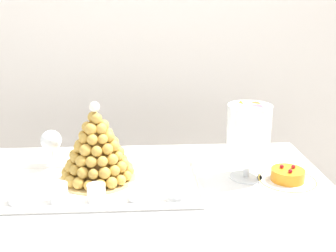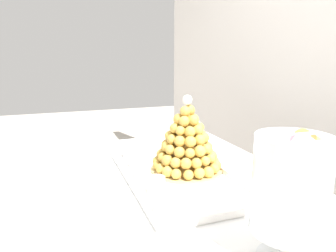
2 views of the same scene
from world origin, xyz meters
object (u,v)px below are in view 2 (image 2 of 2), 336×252
at_px(dessert_cup_mid_left, 137,160).
at_px(dessert_cup_mid_right, 156,186).
at_px(dessert_cup_centre, 143,171).
at_px(creme_brulee_ramekin, 151,151).
at_px(croquembouche, 187,142).
at_px(dessert_cup_left, 130,150).
at_px(macaron_goblet, 290,185).
at_px(wine_glass, 195,130).
at_px(serving_tray, 175,175).
at_px(dessert_cup_right, 164,204).

distance_m(dessert_cup_mid_left, dessert_cup_mid_right, 0.24).
distance_m(dessert_cup_centre, creme_brulee_ramekin, 0.26).
bearing_deg(dessert_cup_mid_left, croquembouche, 56.84).
distance_m(dessert_cup_left, creme_brulee_ramekin, 0.09).
bearing_deg(dessert_cup_mid_right, creme_brulee_ramekin, 165.39).
bearing_deg(dessert_cup_mid_left, dessert_cup_mid_right, -0.68).
height_order(macaron_goblet, wine_glass, macaron_goblet).
xyz_separation_m(serving_tray, croquembouche, (-0.02, 0.05, 0.11)).
bearing_deg(dessert_cup_left, macaron_goblet, 11.41).
bearing_deg(wine_glass, dessert_cup_right, -33.90).
bearing_deg(dessert_cup_left, croquembouche, 34.12).
height_order(dessert_cup_centre, dessert_cup_mid_right, dessert_cup_centre).
relative_size(croquembouche, dessert_cup_left, 4.58).
distance_m(dessert_cup_centre, macaron_goblet, 0.54).
height_order(croquembouche, dessert_cup_mid_left, croquembouche).
bearing_deg(serving_tray, dessert_cup_centre, -92.16).
bearing_deg(dessert_cup_right, dessert_cup_left, 177.49).
bearing_deg(dessert_cup_mid_right, macaron_goblet, 22.36).
xyz_separation_m(dessert_cup_centre, wine_glass, (-0.19, 0.28, 0.07)).
bearing_deg(dessert_cup_centre, dessert_cup_left, 176.77).
bearing_deg(dessert_cup_right, dessert_cup_mid_left, 177.08).
height_order(croquembouche, wine_glass, croquembouche).
distance_m(creme_brulee_ramekin, macaron_goblet, 0.75).
bearing_deg(dessert_cup_left, serving_tray, 22.56).
relative_size(dessert_cup_centre, dessert_cup_mid_right, 1.02).
distance_m(dessert_cup_right, macaron_goblet, 0.34).
relative_size(dessert_cup_left, dessert_cup_mid_right, 1.08).
bearing_deg(dessert_cup_right, macaron_goblet, 33.53).
bearing_deg(dessert_cup_mid_right, dessert_cup_centre, -176.41).
xyz_separation_m(dessert_cup_mid_left, macaron_goblet, (0.62, 0.15, 0.13)).
relative_size(dessert_cup_mid_left, dessert_cup_mid_right, 1.06).
xyz_separation_m(serving_tray, dessert_cup_mid_left, (-0.12, -0.10, 0.03)).
relative_size(croquembouche, creme_brulee_ramekin, 2.81).
bearing_deg(croquembouche, dessert_cup_mid_left, -123.16).
distance_m(croquembouche, wine_glass, 0.21).
distance_m(dessert_cup_mid_left, dessert_cup_centre, 0.12).
xyz_separation_m(serving_tray, dessert_cup_left, (-0.24, -0.10, 0.03)).
bearing_deg(croquembouche, wine_glass, 146.54).
xyz_separation_m(dessert_cup_mid_left, creme_brulee_ramekin, (-0.12, 0.09, -0.01)).
distance_m(serving_tray, dessert_cup_left, 0.27).
bearing_deg(dessert_cup_mid_right, dessert_cup_left, 179.10).
bearing_deg(serving_tray, dessert_cup_mid_right, -41.76).
relative_size(dessert_cup_mid_left, wine_glass, 0.39).
relative_size(dessert_cup_left, macaron_goblet, 0.21).
height_order(serving_tray, dessert_cup_left, dessert_cup_left).
relative_size(dessert_cup_centre, macaron_goblet, 0.20).
relative_size(serving_tray, dessert_cup_left, 10.91).
height_order(dessert_cup_mid_left, creme_brulee_ramekin, dessert_cup_mid_left).
xyz_separation_m(serving_tray, dessert_cup_right, (0.24, -0.12, 0.03)).
bearing_deg(dessert_cup_centre, croquembouche, 94.47).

